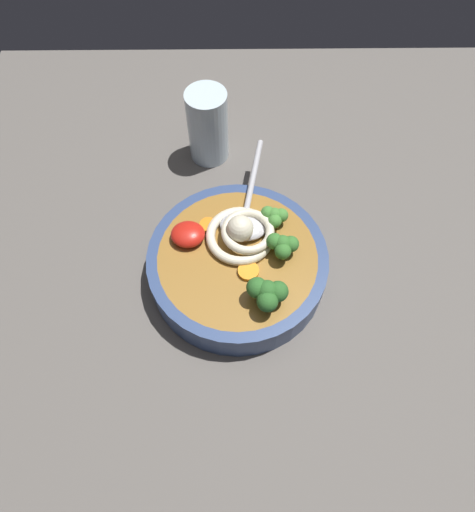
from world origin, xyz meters
TOP-DOWN VIEW (x-y plane):
  - table_slab at (0.00, 0.00)cm, footprint 90.03×90.03cm
  - soup_bowl at (-1.31, -2.69)cm, footprint 23.06×23.06cm
  - noodle_pile at (-0.81, 0.07)cm, footprint 9.66×9.47cm
  - soup_spoon at (-0.31, 2.64)cm, footprint 6.71×17.53cm
  - chili_sauce_dollop at (-7.60, 0.12)cm, footprint 4.36×3.93cm
  - broccoli_floret_left at (4.23, -2.37)cm, footprint 4.05×3.48cm
  - broccoli_floret_right at (3.46, 2.16)cm, footprint 3.56×3.06cm
  - broccoli_floret_near_spoon at (2.02, -9.05)cm, footprint 4.89×4.21cm
  - carrot_slice_extra_b at (-0.18, -5.00)cm, footprint 2.63×2.63cm
  - carrot_slice_front at (-5.12, 1.89)cm, footprint 2.20×2.20cm
  - drinking_glass at (-5.49, 19.01)cm, footprint 6.03×6.03cm

SIDE VIEW (x-z plane):
  - table_slab at x=0.00cm, z-range 0.00..2.67cm
  - soup_bowl at x=-1.31cm, z-range 2.75..7.49cm
  - carrot_slice_front at x=-5.12cm, z-range 7.41..7.91cm
  - carrot_slice_extra_b at x=-0.18cm, z-range 7.41..7.95cm
  - soup_spoon at x=-0.31cm, z-range 7.41..9.01cm
  - chili_sauce_dollop at x=-7.60cm, z-range 7.41..9.37cm
  - drinking_glass at x=-5.49cm, z-range 2.67..14.26cm
  - noodle_pile at x=-0.81cm, z-range 6.68..10.56cm
  - broccoli_floret_right at x=3.46cm, z-range 7.77..10.58cm
  - broccoli_floret_left at x=4.23cm, z-range 7.82..11.02cm
  - broccoli_floret_near_spoon at x=2.02cm, z-range 7.90..11.77cm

